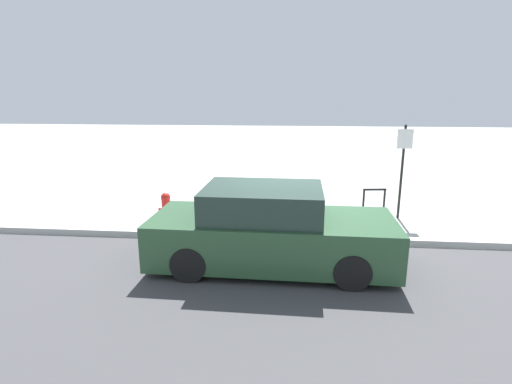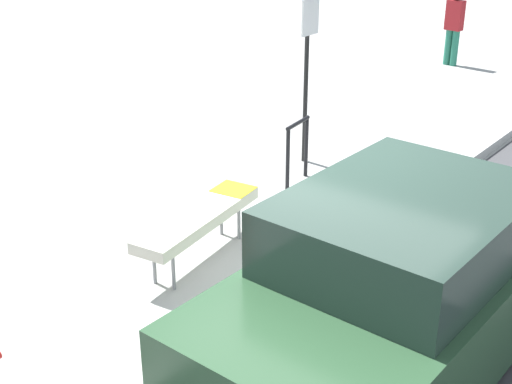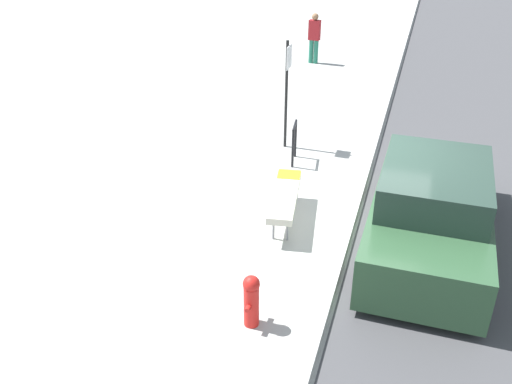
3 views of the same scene
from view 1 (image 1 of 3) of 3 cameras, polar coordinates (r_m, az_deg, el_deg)
ground_plane at (r=8.49m, az=5.55°, el=-6.97°), size 60.00×60.00×0.00m
curb at (r=8.47m, az=5.56°, el=-6.56°), size 60.00×0.20×0.13m
bench at (r=9.38m, az=3.22°, el=-1.88°), size 1.75×0.65×0.54m
bike_rack at (r=9.93m, az=16.48°, el=-1.33°), size 0.55×0.12×0.83m
sign_post at (r=10.24m, az=20.21°, el=3.88°), size 0.36×0.08×2.30m
fire_hydrant at (r=9.62m, az=-12.71°, el=-2.17°), size 0.36×0.22×0.77m
parked_car_near at (r=7.10m, az=2.04°, el=-5.54°), size 4.28×1.81×1.45m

